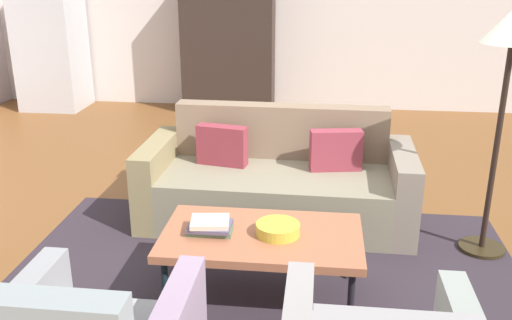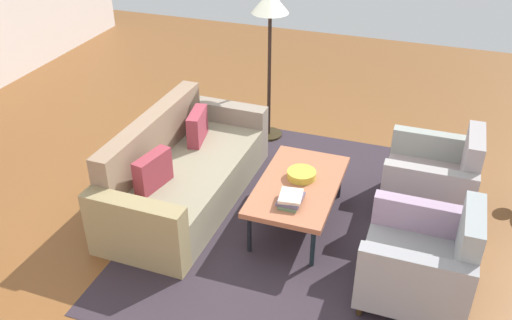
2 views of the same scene
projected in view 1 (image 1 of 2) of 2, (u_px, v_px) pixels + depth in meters
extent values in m
plane|color=brown|center=(289.00, 241.00, 4.24)|extent=(10.66, 10.66, 0.00)
cube|color=silver|center=(310.00, 4.00, 7.59)|extent=(8.88, 0.12, 2.80)
cube|color=#2E262E|center=(262.00, 291.00, 3.60)|extent=(3.40, 2.60, 0.01)
cube|color=gray|center=(276.00, 196.00, 4.51)|extent=(1.76, 0.93, 0.42)
cube|color=#816952|center=(281.00, 155.00, 4.78)|extent=(1.74, 0.21, 0.86)
cube|color=gray|center=(401.00, 191.00, 4.36)|extent=(0.20, 0.90, 0.62)
cube|color=#887952|center=(158.00, 178.00, 4.60)|extent=(0.20, 0.90, 0.62)
cube|color=#8C323F|center=(336.00, 150.00, 4.43)|extent=(0.41, 0.19, 0.32)
cube|color=maroon|center=(222.00, 145.00, 4.54)|extent=(0.42, 0.20, 0.32)
cylinder|color=black|center=(187.00, 243.00, 3.81)|extent=(0.04, 0.04, 0.39)
cylinder|color=black|center=(347.00, 252.00, 3.70)|extent=(0.04, 0.04, 0.39)
cylinder|color=black|center=(165.00, 289.00, 3.29)|extent=(0.04, 0.04, 0.39)
cylinder|color=black|center=(351.00, 301.00, 3.17)|extent=(0.04, 0.04, 0.39)
cube|color=#A15D3F|center=(262.00, 237.00, 3.42)|extent=(1.20, 0.70, 0.05)
cylinder|color=gold|center=(278.00, 229.00, 3.39)|extent=(0.26, 0.26, 0.07)
cube|color=#537150|center=(210.00, 230.00, 3.42)|extent=(0.27, 0.17, 0.03)
cube|color=#524964|center=(210.00, 226.00, 3.41)|extent=(0.25, 0.20, 0.02)
cube|color=beige|center=(210.00, 222.00, 3.41)|extent=(0.25, 0.21, 0.03)
cube|color=#2E231E|center=(229.00, 44.00, 7.55)|extent=(1.20, 0.50, 1.80)
cube|color=#321514|center=(210.00, 41.00, 7.82)|extent=(0.56, 0.01, 1.51)
cube|color=black|center=(253.00, 42.00, 7.75)|extent=(0.56, 0.01, 1.51)
cube|color=#B7BABF|center=(50.00, 41.00, 7.71)|extent=(0.80, 0.70, 1.85)
cylinder|color=#99999E|center=(65.00, 30.00, 8.02)|extent=(0.02, 0.02, 0.70)
cylinder|color=#2C2312|center=(481.00, 248.00, 4.12)|extent=(0.32, 0.32, 0.03)
cylinder|color=black|center=(496.00, 151.00, 3.87)|extent=(0.04, 0.04, 1.45)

